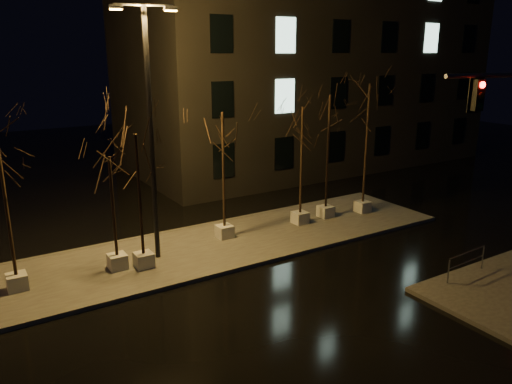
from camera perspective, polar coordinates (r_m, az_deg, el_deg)
ground at (r=16.42m, az=4.35°, el=-13.26°), size 90.00×90.00×0.00m
median at (r=21.03m, az=-5.41°, el=-6.30°), size 22.00×5.00×0.15m
building at (r=37.16m, az=5.64°, el=15.03°), size 25.00×12.00×15.00m
tree_0 at (r=17.78m, az=-27.19°, el=2.85°), size 1.80×1.80×5.75m
tree_1 at (r=18.46m, az=-16.23°, el=1.05°), size 1.80×1.80×4.36m
tree_2 at (r=18.21m, az=-13.39°, el=3.01°), size 1.80×1.80×5.16m
tree_3 at (r=20.69m, az=-3.80°, el=5.81°), size 1.80×1.80×5.58m
tree_4 at (r=22.59m, az=5.29°, el=6.65°), size 1.80×1.80×5.60m
tree_5 at (r=23.61m, az=8.35°, el=7.78°), size 1.80×1.80×6.04m
tree_6 at (r=24.69m, az=12.70°, el=8.74°), size 1.80×1.80×6.51m
streetlight_main at (r=18.77m, az=-12.00°, el=8.15°), size 2.34×0.76×9.40m
guard_rail_a at (r=19.53m, az=22.95°, el=-7.18°), size 2.15×0.16×0.93m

